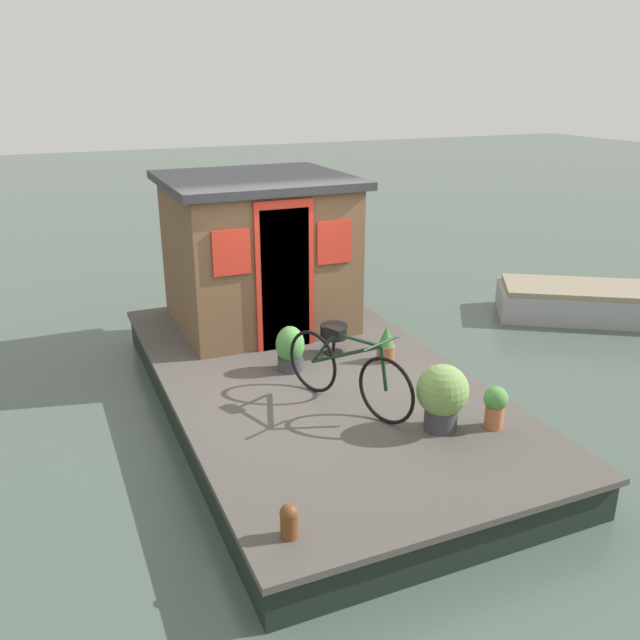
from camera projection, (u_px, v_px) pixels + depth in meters
name	position (u px, v px, depth m)	size (l,w,h in m)	color
ground_plane	(313.00, 409.00, 7.59)	(60.00, 60.00, 0.00)	#47564C
houseboat_deck	(313.00, 391.00, 7.52)	(5.90, 3.19, 0.44)	#4C4742
houseboat_cabin	(258.00, 251.00, 8.69)	(2.18, 2.31, 1.94)	brown
bicycle	(348.00, 372.00, 6.59)	(1.53, 0.72, 0.80)	black
potted_plant_sage	(290.00, 349.00, 7.45)	(0.32, 0.32, 0.52)	#38383D
potted_plant_ivy	(495.00, 405.00, 6.23)	(0.22, 0.22, 0.41)	#B2603D
potted_plant_fern	(386.00, 344.00, 7.72)	(0.21, 0.21, 0.43)	#935138
potted_plant_rosemary	(442.00, 395.00, 6.16)	(0.49, 0.49, 0.64)	#38383D
charcoal_grill	(334.00, 333.00, 7.90)	(0.32, 0.32, 0.36)	black
mooring_bollard	(289.00, 520.00, 4.76)	(0.14, 0.14, 0.27)	brown
dinghy_boat	(611.00, 303.00, 10.35)	(2.74, 3.43, 0.51)	#99999E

